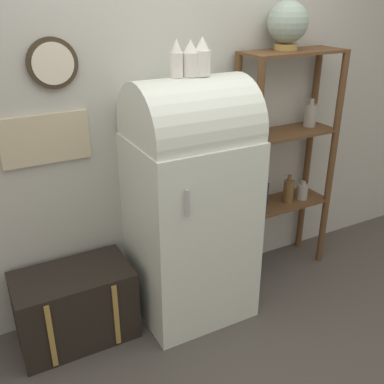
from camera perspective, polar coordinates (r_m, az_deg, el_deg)
name	(u,v)px	position (r m, az deg, el deg)	size (l,w,h in m)	color
ground_plane	(207,325)	(3.11, 1.97, -16.50)	(12.00, 12.00, 0.00)	#4C4742
wall_back	(165,106)	(2.94, -3.46, 10.88)	(7.00, 0.09, 2.70)	#B7B7AD
refrigerator	(190,199)	(2.83, -0.20, -0.93)	(0.71, 0.66, 1.59)	silver
suitcase_trunk	(75,306)	(2.97, -14.60, -13.78)	(0.70, 0.42, 0.48)	black
shelf_unit	(286,154)	(3.35, 11.85, 4.68)	(0.75, 0.31, 1.67)	brown
globe	(288,23)	(3.17, 12.06, 20.21)	(0.27, 0.27, 0.31)	#AD8942
vase_left	(177,60)	(2.56, -1.97, 16.46)	(0.07, 0.07, 0.21)	white
vase_center	(190,59)	(2.59, -0.19, 16.50)	(0.09, 0.09, 0.20)	white
vase_right	(202,58)	(2.61, 1.30, 16.70)	(0.10, 0.10, 0.21)	white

